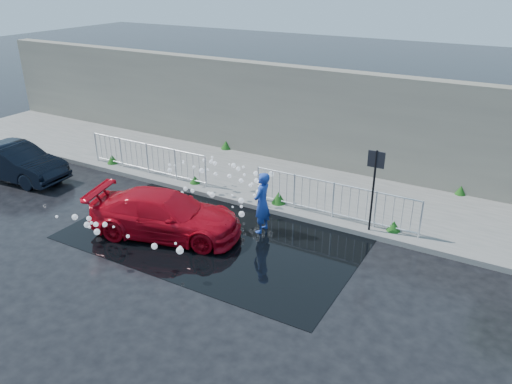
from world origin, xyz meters
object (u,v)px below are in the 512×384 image
(red_car, at_px, (165,215))
(person, at_px, (262,203))
(dark_car, at_px, (16,162))
(sign_post, at_px, (374,178))

(red_car, height_order, person, person)
(dark_car, xyz_separation_m, person, (9.35, 0.93, 0.26))
(red_car, bearing_deg, dark_car, 70.09)
(sign_post, relative_size, dark_car, 0.65)
(sign_post, bearing_deg, red_car, -150.59)
(sign_post, distance_m, red_car, 5.77)
(red_car, bearing_deg, person, -71.88)
(sign_post, xyz_separation_m, dark_car, (-12.05, -2.23, -1.09))
(sign_post, xyz_separation_m, person, (-2.70, -1.30, -0.83))
(dark_car, distance_m, person, 9.39)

